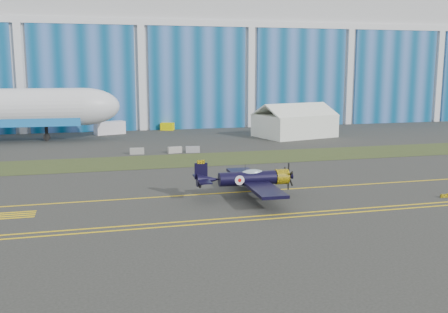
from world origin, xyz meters
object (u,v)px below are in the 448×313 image
object	(u,v)px
warbird	(248,178)
shipping_container	(110,128)
tug	(167,127)
tent	(295,120)

from	to	relation	value
warbird	shipping_container	xyz separation A→B (m)	(-10.54, 51.58, -0.64)
shipping_container	tug	size ratio (longest dim) A/B	2.18
warbird	tug	bearing A→B (deg)	90.98
warbird	tent	world-z (taller)	tent
warbird	tent	distance (m)	45.08
tent	warbird	bearing A→B (deg)	-132.60
shipping_container	tug	bearing A→B (deg)	-1.21
warbird	shipping_container	distance (m)	52.65
warbird	tug	size ratio (longest dim) A/B	5.34
warbird	tent	size ratio (longest dim) A/B	0.89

